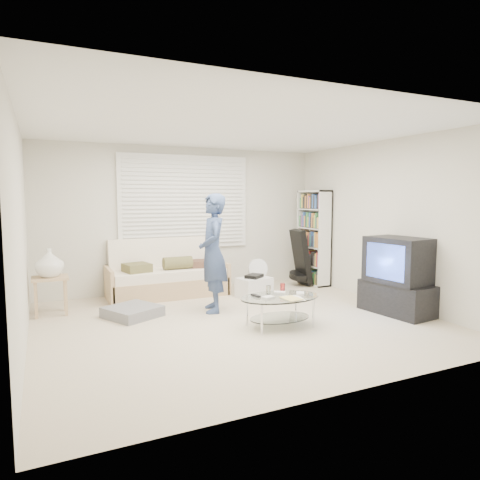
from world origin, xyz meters
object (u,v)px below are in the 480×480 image
bookshelf (313,238)px  coffee_table (280,302)px  tv_unit (397,277)px  futon_sofa (168,277)px

bookshelf → coffee_table: 2.89m
bookshelf → tv_unit: bookshelf is taller
futon_sofa → coffee_table: 2.42m
tv_unit → coffee_table: (-1.80, 0.16, -0.21)m
tv_unit → futon_sofa: bearing=137.2°
bookshelf → coffee_table: (-1.93, -2.08, -0.56)m
futon_sofa → coffee_table: bearing=-70.1°
futon_sofa → tv_unit: tv_unit is taller
tv_unit → coffee_table: bearing=175.0°
futon_sofa → tv_unit: size_ratio=1.80×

